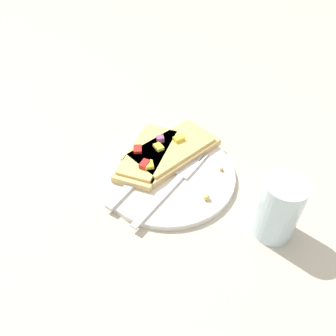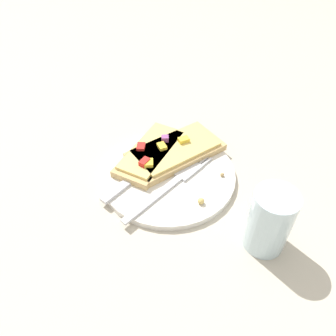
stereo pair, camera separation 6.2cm
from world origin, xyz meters
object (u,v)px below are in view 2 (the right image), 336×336
Objects in this scene: knife at (135,176)px; pizza_slice_main at (176,150)px; pizza_slice_corner at (151,153)px; plate at (168,174)px; drinking_glass at (269,221)px; fork at (174,182)px.

knife is 1.02× the size of pizza_slice_main.
plate is at bearing -113.63° from pizza_slice_corner.
plate is 1.34× the size of knife.
pizza_slice_corner reaches higher than plate.
pizza_slice_main reaches higher than plate.
knife is at bearing -22.97° from plate.
drinking_glass reaches higher than plate.
fork is 1.16× the size of knife.
knife is at bearing -68.52° from drinking_glass.
pizza_slice_corner is at bearing 15.70° from knife.
plate is 2.30× the size of drinking_glass.
pizza_slice_corner is 1.70× the size of drinking_glass.
pizza_slice_main is 0.05m from pizza_slice_corner.
pizza_slice_corner is at bearing -82.12° from drinking_glass.
pizza_slice_main is 1.69× the size of drinking_glass.
plate is at bearing -141.57° from pizza_slice_main.
drinking_glass reaches higher than pizza_slice_corner.
drinking_glass is (-0.04, 0.27, 0.03)m from pizza_slice_corner.
drinking_glass reaches higher than pizza_slice_main.
knife is 0.10m from pizza_slice_main.
pizza_slice_corner reaches higher than knife.
pizza_slice_main is (-0.10, -0.01, 0.01)m from knife.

